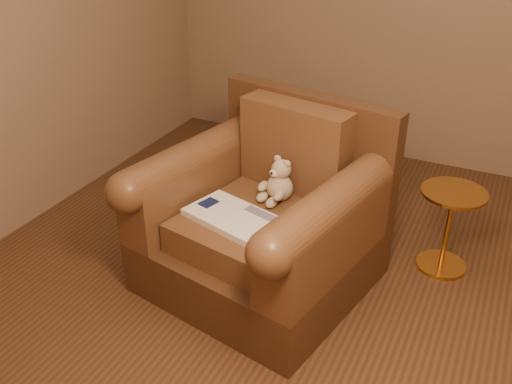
% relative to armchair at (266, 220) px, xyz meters
% --- Properties ---
extents(floor, '(4.00, 4.00, 0.00)m').
position_rel_armchair_xyz_m(floor, '(0.34, -0.07, -0.38)').
color(floor, '#4D301A').
rests_on(floor, ground).
extents(armchair, '(1.26, 1.22, 0.97)m').
position_rel_armchair_xyz_m(armchair, '(0.00, 0.00, 0.00)').
color(armchair, '#442916').
rests_on(armchair, floor).
extents(teddy_bear, '(0.18, 0.21, 0.25)m').
position_rel_armchair_xyz_m(teddy_bear, '(0.03, 0.09, 0.18)').
color(teddy_bear, tan).
rests_on(teddy_bear, armchair).
extents(guidebook, '(0.53, 0.40, 0.04)m').
position_rel_armchair_xyz_m(guidebook, '(-0.09, -0.21, 0.11)').
color(guidebook, beige).
rests_on(guidebook, armchair).
extents(side_table, '(0.36, 0.36, 0.50)m').
position_rel_armchair_xyz_m(side_table, '(0.89, 0.53, -0.11)').
color(side_table, gold).
rests_on(side_table, floor).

